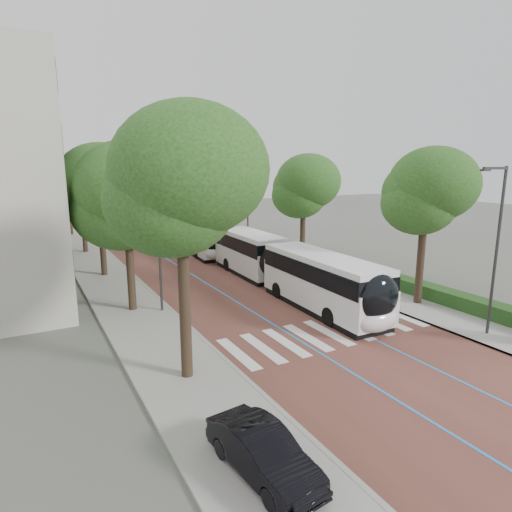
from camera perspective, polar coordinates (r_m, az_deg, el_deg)
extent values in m
plane|color=#51544C|center=(21.01, 10.86, -11.04)|extent=(160.00, 160.00, 0.00)
cube|color=brown|center=(56.75, -15.82, 3.27)|extent=(11.00, 140.00, 0.02)
cube|color=#999691|center=(55.56, -23.36, 2.62)|extent=(4.00, 140.00, 0.12)
cube|color=#999691|center=(58.86, -8.70, 3.94)|extent=(4.00, 140.00, 0.12)
cube|color=gray|center=(55.77, -21.43, 2.80)|extent=(0.20, 140.00, 0.14)
cube|color=gray|center=(58.24, -10.45, 3.79)|extent=(0.20, 140.00, 0.14)
cube|color=silver|center=(19.33, -2.44, -12.84)|extent=(0.55, 3.60, 0.01)
cube|color=silver|center=(19.87, 0.86, -12.12)|extent=(0.55, 3.60, 0.01)
cube|color=silver|center=(20.46, 3.96, -11.40)|extent=(0.55, 3.60, 0.01)
cube|color=silver|center=(21.12, 6.87, -10.70)|extent=(0.55, 3.60, 0.01)
cube|color=silver|center=(21.83, 9.58, -10.02)|extent=(0.55, 3.60, 0.01)
cube|color=silver|center=(22.58, 12.10, -9.36)|extent=(0.55, 3.60, 0.01)
cube|color=silver|center=(23.38, 14.45, -8.72)|extent=(0.55, 3.60, 0.01)
cube|color=silver|center=(24.21, 16.63, -8.12)|extent=(0.55, 3.60, 0.01)
cube|color=silver|center=(25.08, 18.65, -7.55)|extent=(0.55, 3.60, 0.01)
cube|color=#297ECE|center=(56.41, -17.40, 3.14)|extent=(0.12, 126.00, 0.01)
cube|color=#297ECE|center=(57.12, -14.26, 3.43)|extent=(0.12, 126.00, 0.01)
cube|color=black|center=(43.10, -25.92, 3.92)|extent=(0.12, 38.00, 1.60)
cube|color=black|center=(42.83, -26.31, 8.15)|extent=(0.12, 38.00, 1.60)
cube|color=black|center=(42.81, -26.72, 12.42)|extent=(0.12, 38.00, 1.60)
cube|color=black|center=(43.00, -27.10, 16.40)|extent=(0.12, 38.00, 1.60)
cube|color=#163D15|center=(27.29, 25.87, -5.47)|extent=(1.20, 14.00, 0.80)
cylinder|color=#323134|center=(23.00, 29.39, 0.36)|extent=(0.14, 0.14, 8.00)
cube|color=#323134|center=(21.97, 29.31, 10.18)|extent=(1.70, 0.12, 0.12)
cube|color=#323134|center=(21.38, 28.28, 10.05)|extent=(0.50, 0.20, 0.10)
cylinder|color=#323134|center=(41.72, -1.10, 6.44)|extent=(0.14, 0.14, 8.00)
cube|color=#323134|center=(41.16, -2.12, 11.79)|extent=(1.70, 0.12, 0.12)
cube|color=#323134|center=(40.85, -3.02, 11.67)|extent=(0.50, 0.20, 0.10)
cylinder|color=#323134|center=(23.98, -12.83, 2.03)|extent=(0.14, 0.14, 8.00)
cylinder|color=black|center=(16.53, -9.42, -7.68)|extent=(0.44, 0.44, 5.24)
ellipsoid|color=#194215|center=(15.60, -10.03, 9.05)|extent=(5.64, 5.64, 4.80)
cylinder|color=black|center=(24.98, -16.36, -2.19)|extent=(0.44, 0.44, 4.47)
ellipsoid|color=#194215|center=(24.34, -16.92, 7.14)|extent=(6.19, 6.19, 5.27)
cylinder|color=black|center=(33.64, -19.78, 1.26)|extent=(0.44, 0.44, 4.60)
ellipsoid|color=#194215|center=(33.17, -20.29, 8.37)|extent=(6.36, 6.36, 5.41)
cylinder|color=black|center=(43.45, -21.95, 3.19)|extent=(0.44, 0.44, 4.33)
ellipsoid|color=#194215|center=(43.09, -22.35, 8.36)|extent=(6.05, 6.05, 5.14)
cylinder|color=black|center=(55.30, -23.54, 4.76)|extent=(0.44, 0.44, 4.30)
ellipsoid|color=#194215|center=(55.01, -23.88, 8.79)|extent=(5.14, 5.14, 4.37)
cylinder|color=black|center=(70.16, -24.80, 6.16)|extent=(0.44, 0.44, 4.75)
ellipsoid|color=#194215|center=(69.94, -25.11, 9.67)|extent=(5.19, 5.19, 4.41)
cylinder|color=black|center=(26.92, 21.03, -1.33)|extent=(0.44, 0.44, 4.63)
ellipsoid|color=#194215|center=(26.34, 21.72, 7.61)|extent=(4.98, 4.98, 4.24)
cylinder|color=black|center=(35.66, 6.22, 2.36)|extent=(0.44, 0.44, 4.46)
ellipsoid|color=#194215|center=(35.22, 6.37, 8.89)|extent=(5.25, 5.25, 4.46)
cylinder|color=black|center=(47.68, -3.50, 4.72)|extent=(0.44, 0.44, 4.29)
ellipsoid|color=#194215|center=(47.35, -3.57, 9.41)|extent=(5.43, 5.43, 4.62)
cylinder|color=black|center=(62.43, -9.87, 6.23)|extent=(0.44, 0.44, 4.20)
ellipsoid|color=#194215|center=(62.18, -10.00, 9.73)|extent=(5.96, 5.96, 5.06)
cylinder|color=black|center=(28.79, 2.90, -0.81)|extent=(2.33, 0.98, 2.30)
cube|color=silver|center=(24.74, 8.81, -4.31)|extent=(2.83, 9.44, 1.82)
cube|color=black|center=(24.45, 8.89, -1.74)|extent=(2.86, 9.26, 0.97)
cube|color=white|center=(24.30, 8.94, -0.27)|extent=(2.77, 9.25, 0.31)
cube|color=black|center=(25.06, 8.73, -6.69)|extent=(2.77, 9.07, 0.35)
cube|color=silver|center=(32.63, -0.87, -0.20)|extent=(2.77, 7.82, 1.82)
cube|color=black|center=(32.41, -0.87, 1.77)|extent=(2.81, 7.67, 0.97)
cube|color=white|center=(32.30, -0.88, 2.89)|extent=(2.72, 7.67, 0.31)
cube|color=black|center=(32.87, -0.86, -2.05)|extent=(2.71, 7.51, 0.35)
ellipsoid|color=black|center=(21.18, 16.03, -5.34)|extent=(2.39, 1.18, 2.28)
ellipsoid|color=silver|center=(21.50, 15.94, -8.27)|extent=(2.38, 1.08, 1.14)
cylinder|color=black|center=(22.59, 9.78, -7.97)|extent=(0.34, 1.01, 1.00)
cylinder|color=black|center=(23.94, 14.16, -7.00)|extent=(0.34, 1.01, 1.00)
cylinder|color=black|center=(33.82, -3.83, -1.11)|extent=(0.34, 1.01, 1.00)
cylinder|color=black|center=(34.74, -0.40, -0.73)|extent=(0.34, 1.01, 1.00)
cylinder|color=black|center=(26.84, 2.95, -4.57)|extent=(0.34, 1.01, 1.00)
cylinder|color=black|center=(28.00, 6.98, -3.95)|extent=(0.34, 1.01, 1.00)
cube|color=silver|center=(41.87, -7.91, 2.40)|extent=(3.23, 12.13, 1.82)
cube|color=black|center=(41.70, -7.95, 3.94)|extent=(3.26, 11.89, 0.97)
cube|color=white|center=(41.61, -7.98, 4.82)|extent=(3.17, 11.89, 0.31)
cube|color=black|center=(42.06, -7.87, 0.94)|extent=(3.15, 11.65, 0.35)
ellipsoid|color=black|center=(36.28, -5.14, 2.18)|extent=(2.41, 1.24, 2.28)
ellipsoid|color=silver|center=(36.44, -5.08, 0.41)|extent=(2.41, 1.14, 1.14)
cylinder|color=black|center=(38.30, -7.86, 0.35)|extent=(0.36, 1.02, 1.00)
cylinder|color=black|center=(39.02, -4.70, 0.64)|extent=(0.36, 1.02, 1.00)
cylinder|color=black|center=(45.29, -10.70, 2.05)|extent=(0.36, 1.02, 1.00)
cylinder|color=black|center=(45.90, -7.97, 2.27)|extent=(0.36, 1.02, 1.00)
cube|color=silver|center=(54.81, -13.24, 4.44)|extent=(2.68, 12.04, 1.82)
cube|color=black|center=(54.68, -13.30, 5.62)|extent=(2.71, 11.80, 0.97)
cube|color=white|center=(54.61, -13.33, 6.29)|extent=(2.62, 11.79, 0.31)
cube|color=black|center=(54.96, -13.19, 3.32)|extent=(2.62, 11.55, 0.35)
ellipsoid|color=black|center=(49.13, -11.50, 4.55)|extent=(2.37, 1.13, 2.28)
ellipsoid|color=silver|center=(49.23, -11.43, 3.23)|extent=(2.36, 1.03, 1.14)
cylinder|color=black|center=(51.18, -13.37, 3.06)|extent=(0.31, 1.00, 1.00)
cylinder|color=black|center=(51.79, -10.95, 3.26)|extent=(0.31, 1.00, 1.00)
cylinder|color=black|center=(58.30, -15.25, 4.01)|extent=(0.31, 1.00, 1.00)
cylinder|color=black|center=(58.84, -13.10, 4.19)|extent=(0.31, 1.00, 1.00)
cube|color=silver|center=(67.13, -16.05, 5.62)|extent=(3.01, 12.10, 1.82)
cube|color=black|center=(67.02, -16.10, 6.59)|extent=(3.04, 11.86, 0.97)
cube|color=white|center=(66.97, -16.14, 7.13)|extent=(2.95, 11.85, 0.31)
cube|color=black|center=(67.25, -16.00, 4.70)|extent=(2.94, 11.61, 0.35)
ellipsoid|color=black|center=(61.34, -15.07, 5.81)|extent=(2.39, 1.20, 2.28)
ellipsoid|color=silver|center=(61.41, -15.00, 4.75)|extent=(2.39, 1.10, 1.14)
cylinder|color=black|center=(63.49, -16.41, 4.57)|extent=(0.34, 1.01, 1.00)
cylinder|color=black|center=(63.92, -14.41, 4.72)|extent=(0.34, 1.01, 1.00)
cylinder|color=black|center=(70.74, -17.49, 5.21)|extent=(0.34, 1.01, 1.00)
cylinder|color=black|center=(71.13, -15.69, 5.35)|extent=(0.34, 1.01, 1.00)
cube|color=silver|center=(79.89, -18.61, 6.40)|extent=(3.17, 12.12, 1.82)
cube|color=black|center=(79.80, -18.66, 7.22)|extent=(3.20, 11.88, 0.97)
cube|color=white|center=(79.76, -18.69, 7.67)|extent=(3.11, 11.88, 0.31)
cube|color=black|center=(79.99, -18.56, 5.63)|extent=(3.09, 11.64, 0.35)
ellipsoid|color=black|center=(74.18, -17.56, 6.66)|extent=(2.41, 1.23, 2.28)
ellipsoid|color=silver|center=(74.23, -17.49, 5.79)|extent=(2.40, 1.13, 1.14)
cylinder|color=black|center=(76.22, -18.74, 5.58)|extent=(0.36, 1.02, 1.00)
cylinder|color=black|center=(76.77, -17.10, 5.72)|extent=(0.36, 1.02, 1.00)
cylinder|color=black|center=(83.40, -19.96, 5.99)|extent=(0.36, 1.02, 1.00)
cylinder|color=black|center=(83.90, -18.45, 6.13)|extent=(0.36, 1.02, 1.00)
imported|color=black|center=(12.35, 0.92, -24.70)|extent=(1.77, 3.97, 1.27)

